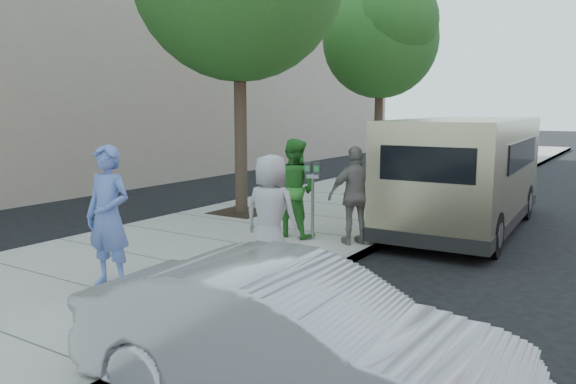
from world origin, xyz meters
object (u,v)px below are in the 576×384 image
object	(u,v)px
person_officer	(108,217)
person_gray_shirt	(271,214)
parking_meter	(313,184)
sedan	(293,341)
person_striped_polo	(356,195)
van	(467,171)
person_green_shirt	(294,188)
tree_far	(382,35)

from	to	relation	value
person_officer	person_gray_shirt	bearing A→B (deg)	41.22
parking_meter	sedan	world-z (taller)	parking_meter
person_striped_polo	parking_meter	bearing A→B (deg)	-40.11
person_officer	person_striped_polo	world-z (taller)	person_officer
parking_meter	sedan	xyz separation A→B (m)	(2.69, -4.94, -0.53)
van	sedan	size ratio (longest dim) A/B	1.64
person_gray_shirt	person_striped_polo	distance (m)	2.26
person_green_shirt	person_gray_shirt	size ratio (longest dim) A/B	1.05
person_officer	person_striped_polo	distance (m)	4.26
person_officer	person_gray_shirt	size ratio (longest dim) A/B	1.10
tree_far	sedan	bearing A→B (deg)	-69.07
tree_far	person_officer	bearing A→B (deg)	-82.29
person_officer	person_green_shirt	xyz separation A→B (m)	(0.50, 3.82, -0.04)
person_gray_shirt	sedan	bearing A→B (deg)	122.81
parking_meter	person_striped_polo	size ratio (longest dim) A/B	0.82
person_green_shirt	person_striped_polo	bearing A→B (deg)	-173.51
parking_meter	van	size ratio (longest dim) A/B	0.22
person_green_shirt	sedan	bearing A→B (deg)	125.02
sedan	person_striped_polo	size ratio (longest dim) A/B	2.23
van	person_gray_shirt	xyz separation A→B (m)	(-1.35, -5.19, -0.20)
sedan	person_green_shirt	bearing A→B (deg)	28.62
sedan	person_green_shirt	xyz separation A→B (m)	(-3.11, 4.97, 0.42)
parking_meter	person_striped_polo	world-z (taller)	person_striped_polo
van	person_gray_shirt	distance (m)	5.37
sedan	person_gray_shirt	xyz separation A→B (m)	(-2.14, 2.80, 0.38)
sedan	person_officer	xyz separation A→B (m)	(-3.61, 1.15, 0.46)
tree_far	person_officer	world-z (taller)	tree_far
tree_far	person_officer	size ratio (longest dim) A/B	3.44
person_officer	sedan	bearing A→B (deg)	-24.87
tree_far	person_gray_shirt	distance (m)	12.23
parking_meter	person_gray_shirt	world-z (taller)	person_gray_shirt
person_striped_polo	person_gray_shirt	bearing A→B (deg)	36.06
van	person_striped_polo	distance (m)	3.15
tree_far	person_officer	distance (m)	13.46
parking_meter	van	distance (m)	3.60
sedan	person_green_shirt	distance (m)	5.88
person_officer	van	bearing A→B (deg)	60.52
person_gray_shirt	person_green_shirt	bearing A→B (deg)	-70.51
van	person_green_shirt	bearing A→B (deg)	-130.02
person_green_shirt	tree_far	bearing A→B (deg)	-73.01
person_officer	person_green_shirt	distance (m)	3.85
parking_meter	van	world-z (taller)	van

